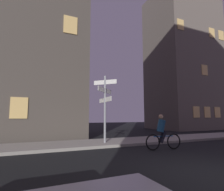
# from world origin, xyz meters

# --- Properties ---
(ground_plane) EXTENTS (80.00, 80.00, 0.00)m
(ground_plane) POSITION_xyz_m (0.00, 0.00, 0.00)
(ground_plane) COLOR black
(sidewalk_kerb) EXTENTS (40.00, 2.59, 0.14)m
(sidewalk_kerb) POSITION_xyz_m (0.00, 6.02, 0.07)
(sidewalk_kerb) COLOR gray
(sidewalk_kerb) RESTS_ON ground_plane
(signpost) EXTENTS (1.24, 1.73, 3.61)m
(signpost) POSITION_xyz_m (-0.94, 5.60, 2.32)
(signpost) COLOR gray
(signpost) RESTS_ON sidewalk_kerb
(cyclist) EXTENTS (1.81, 0.37, 1.61)m
(cyclist) POSITION_xyz_m (1.03, 3.34, 0.75)
(cyclist) COLOR black
(cyclist) RESTS_ON ground_plane
(building_right_block) EXTENTS (8.24, 6.24, 17.30)m
(building_right_block) POSITION_xyz_m (13.06, 13.56, 8.65)
(building_right_block) COLOR #6B6056
(building_right_block) RESTS_ON ground_plane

